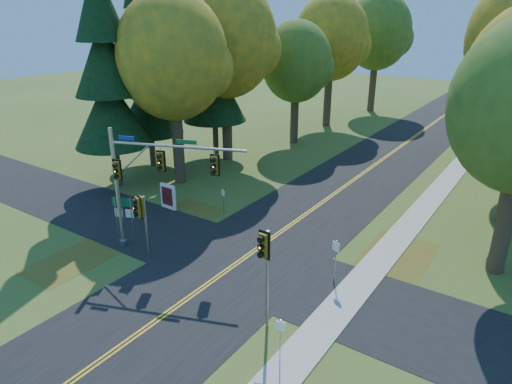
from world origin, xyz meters
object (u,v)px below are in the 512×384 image
Objects in this scene: route_sign_cluster at (124,211)px; info_kiosk at (168,197)px; traffic_mast at (147,175)px; east_signal_pole at (265,256)px.

route_sign_cluster reaches higher than info_kiosk.
route_sign_cluster is 1.62× the size of info_kiosk.
traffic_mast is 6.66m from info_kiosk.
east_signal_pole is (9.12, -2.36, -0.89)m from traffic_mast.
route_sign_cluster is (-1.85, -0.30, -2.44)m from traffic_mast.
route_sign_cluster is (-10.97, 2.05, -1.55)m from east_signal_pole.
route_sign_cluster is at bearing 173.01° from east_signal_pole.
east_signal_pole is at bearing -33.21° from route_sign_cluster.
traffic_mast is 9.46m from east_signal_pole.
east_signal_pole is 2.67× the size of info_kiosk.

